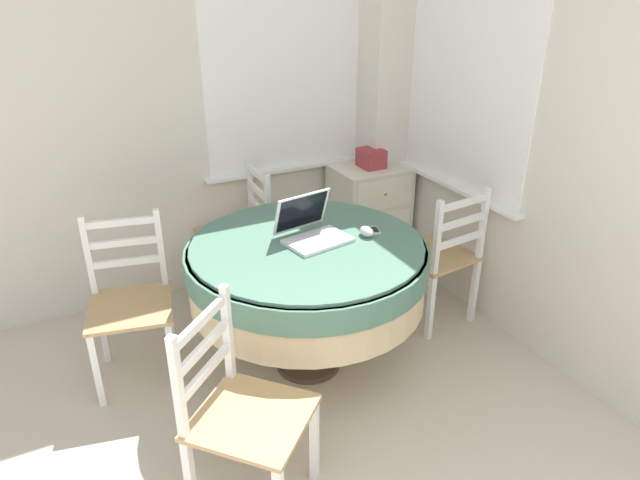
# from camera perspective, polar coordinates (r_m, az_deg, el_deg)

# --- Properties ---
(corner_room_shell) EXTENTS (4.26, 5.13, 2.55)m
(corner_room_shell) POSITION_cam_1_polar(r_m,az_deg,el_deg) (2.87, 6.30, 10.34)
(corner_room_shell) COLOR beige
(corner_room_shell) RESTS_ON ground_plane
(round_dining_table) EXTENTS (1.25, 1.25, 0.76)m
(round_dining_table) POSITION_cam_1_polar(r_m,az_deg,el_deg) (2.96, -1.28, -2.81)
(round_dining_table) COLOR #4C3D2D
(round_dining_table) RESTS_ON ground_plane
(laptop) EXTENTS (0.37, 0.34, 0.23)m
(laptop) POSITION_cam_1_polar(r_m,az_deg,el_deg) (2.92, -0.81, 0.99)
(laptop) COLOR silver
(laptop) RESTS_ON round_dining_table
(computer_mouse) EXTENTS (0.06, 0.10, 0.05)m
(computer_mouse) POSITION_cam_1_polar(r_m,az_deg,el_deg) (2.97, 4.68, 0.85)
(computer_mouse) COLOR silver
(computer_mouse) RESTS_ON round_dining_table
(cell_phone) EXTENTS (0.08, 0.11, 0.01)m
(cell_phone) POSITION_cam_1_polar(r_m,az_deg,el_deg) (3.04, 5.42, 0.97)
(cell_phone) COLOR #B2B7BC
(cell_phone) RESTS_ON round_dining_table
(dining_chair_near_back_window) EXTENTS (0.45, 0.44, 0.89)m
(dining_chair_near_back_window) POSITION_cam_1_polar(r_m,az_deg,el_deg) (3.78, -8.04, 0.52)
(dining_chair_near_back_window) COLOR tan
(dining_chair_near_back_window) RESTS_ON ground_plane
(dining_chair_near_right_window) EXTENTS (0.46, 0.47, 0.89)m
(dining_chair_near_right_window) POSITION_cam_1_polar(r_m,az_deg,el_deg) (3.54, 11.86, -1.65)
(dining_chair_near_right_window) COLOR tan
(dining_chair_near_right_window) RESTS_ON ground_plane
(dining_chair_camera_near) EXTENTS (0.60, 0.60, 0.89)m
(dining_chair_camera_near) POSITION_cam_1_polar(r_m,az_deg,el_deg) (2.36, -7.85, -16.84)
(dining_chair_camera_near) COLOR tan
(dining_chair_camera_near) RESTS_ON ground_plane
(dining_chair_left_flank) EXTENTS (0.50, 0.51, 0.89)m
(dining_chair_left_flank) POSITION_cam_1_polar(r_m,az_deg,el_deg) (3.16, -18.43, -5.95)
(dining_chair_left_flank) COLOR tan
(dining_chair_left_flank) RESTS_ON ground_plane
(corner_cabinet) EXTENTS (0.53, 0.44, 0.77)m
(corner_cabinet) POSITION_cam_1_polar(r_m,az_deg,el_deg) (4.19, 4.87, 2.41)
(corner_cabinet) COLOR silver
(corner_cabinet) RESTS_ON ground_plane
(storage_box) EXTENTS (0.15, 0.18, 0.13)m
(storage_box) POSITION_cam_1_polar(r_m,az_deg,el_deg) (4.02, 5.14, 8.17)
(storage_box) COLOR #9E3338
(storage_box) RESTS_ON corner_cabinet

